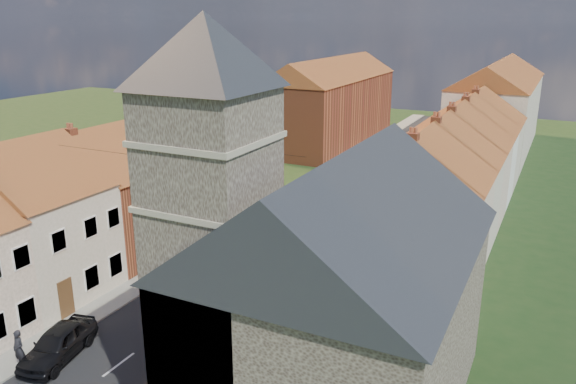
{
  "coord_description": "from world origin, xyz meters",
  "views": [
    {
      "loc": [
        16.58,
        -14.15,
        15.0
      ],
      "look_at": [
        0.17,
        18.86,
        3.5
      ],
      "focal_mm": 35.0,
      "sensor_mm": 36.0,
      "label": 1
    }
  ],
  "objects_px": {
    "lamppost": "(247,180)",
    "pedestrian_left": "(19,349)",
    "car_near": "(58,343)",
    "pedestrian_right": "(238,321)",
    "church": "(324,276)",
    "car_mid": "(255,216)",
    "car_far": "(340,166)",
    "car_distant": "(398,137)"
  },
  "relations": [
    {
      "from": "car_far",
      "to": "car_distant",
      "type": "relative_size",
      "value": 0.9
    },
    {
      "from": "pedestrian_left",
      "to": "car_mid",
      "type": "bearing_deg",
      "value": 94.96
    },
    {
      "from": "car_far",
      "to": "car_near",
      "type": "bearing_deg",
      "value": -83.72
    },
    {
      "from": "pedestrian_right",
      "to": "car_far",
      "type": "bearing_deg",
      "value": -64.39
    },
    {
      "from": "car_distant",
      "to": "pedestrian_left",
      "type": "height_order",
      "value": "pedestrian_left"
    },
    {
      "from": "church",
      "to": "pedestrian_left",
      "type": "distance_m",
      "value": 14.36
    },
    {
      "from": "car_far",
      "to": "pedestrian_left",
      "type": "height_order",
      "value": "pedestrian_left"
    },
    {
      "from": "lamppost",
      "to": "church",
      "type": "bearing_deg",
      "value": -51.7
    },
    {
      "from": "lamppost",
      "to": "pedestrian_right",
      "type": "height_order",
      "value": "lamppost"
    },
    {
      "from": "church",
      "to": "car_far",
      "type": "height_order",
      "value": "church"
    },
    {
      "from": "lamppost",
      "to": "pedestrian_right",
      "type": "relative_size",
      "value": 3.54
    },
    {
      "from": "pedestrian_left",
      "to": "car_distant",
      "type": "bearing_deg",
      "value": 94.4
    },
    {
      "from": "car_near",
      "to": "car_far",
      "type": "relative_size",
      "value": 1.07
    },
    {
      "from": "church",
      "to": "car_near",
      "type": "height_order",
      "value": "church"
    },
    {
      "from": "car_far",
      "to": "pedestrian_left",
      "type": "relative_size",
      "value": 2.3
    },
    {
      "from": "church",
      "to": "pedestrian_right",
      "type": "bearing_deg",
      "value": 152.39
    },
    {
      "from": "car_distant",
      "to": "pedestrian_right",
      "type": "bearing_deg",
      "value": -64.52
    },
    {
      "from": "pedestrian_left",
      "to": "pedestrian_right",
      "type": "bearing_deg",
      "value": 47.29
    },
    {
      "from": "church",
      "to": "lamppost",
      "type": "xyz_separation_m",
      "value": [
        -13.17,
        16.68,
        -2.34
      ]
    },
    {
      "from": "church",
      "to": "pedestrian_left",
      "type": "height_order",
      "value": "church"
    },
    {
      "from": "lamppost",
      "to": "car_near",
      "type": "relative_size",
      "value": 1.38
    },
    {
      "from": "car_distant",
      "to": "car_mid",
      "type": "bearing_deg",
      "value": -73.44
    },
    {
      "from": "church",
      "to": "car_distant",
      "type": "bearing_deg",
      "value": 102.46
    },
    {
      "from": "car_mid",
      "to": "car_distant",
      "type": "relative_size",
      "value": 1.02
    },
    {
      "from": "church",
      "to": "car_far",
      "type": "xyz_separation_m",
      "value": [
        -12.56,
        34.08,
        -5.29
      ]
    },
    {
      "from": "car_near",
      "to": "car_mid",
      "type": "bearing_deg",
      "value": 78.97
    },
    {
      "from": "lamppost",
      "to": "pedestrian_left",
      "type": "relative_size",
      "value": 3.41
    },
    {
      "from": "car_near",
      "to": "pedestrian_right",
      "type": "distance_m",
      "value": 8.26
    },
    {
      "from": "car_distant",
      "to": "pedestrian_right",
      "type": "distance_m",
      "value": 48.05
    },
    {
      "from": "car_far",
      "to": "lamppost",
      "type": "bearing_deg",
      "value": -86.32
    },
    {
      "from": "pedestrian_left",
      "to": "car_near",
      "type": "bearing_deg",
      "value": 63.93
    },
    {
      "from": "car_far",
      "to": "pedestrian_left",
      "type": "distance_m",
      "value": 37.54
    },
    {
      "from": "car_far",
      "to": "car_distant",
      "type": "height_order",
      "value": "car_distant"
    },
    {
      "from": "pedestrian_left",
      "to": "pedestrian_right",
      "type": "xyz_separation_m",
      "value": [
        7.4,
        6.41,
        -0.03
      ]
    },
    {
      "from": "car_near",
      "to": "car_far",
      "type": "bearing_deg",
      "value": 78.44
    },
    {
      "from": "car_near",
      "to": "car_distant",
      "type": "bearing_deg",
      "value": 76.78
    },
    {
      "from": "lamppost",
      "to": "pedestrian_right",
      "type": "distance_m",
      "value": 15.85
    },
    {
      "from": "church",
      "to": "car_near",
      "type": "distance_m",
      "value": 13.4
    },
    {
      "from": "church",
      "to": "car_distant",
      "type": "xyz_separation_m",
      "value": [
        -11.2,
        50.69,
        -5.25
      ]
    },
    {
      "from": "church",
      "to": "car_mid",
      "type": "xyz_separation_m",
      "value": [
        -12.56,
        16.8,
        -5.12
      ]
    },
    {
      "from": "pedestrian_left",
      "to": "car_far",
      "type": "bearing_deg",
      "value": 95.61
    },
    {
      "from": "car_distant",
      "to": "car_far",
      "type": "bearing_deg",
      "value": -75.83
    }
  ]
}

